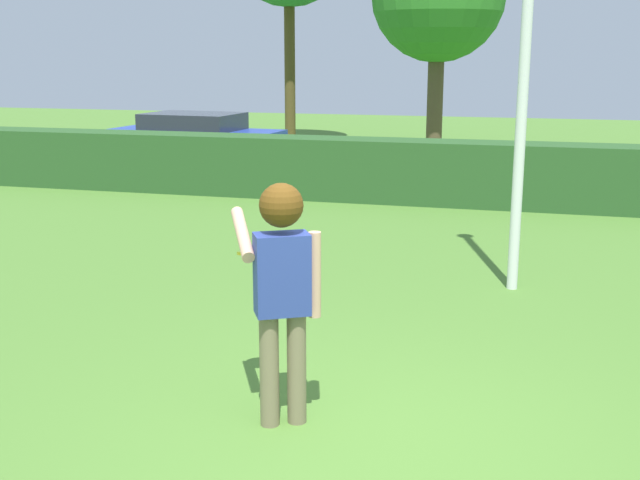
% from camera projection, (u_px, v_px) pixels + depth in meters
% --- Properties ---
extents(ground_plane, '(60.00, 60.00, 0.00)m').
position_uv_depth(ground_plane, '(348.00, 447.00, 5.49)').
color(ground_plane, '#4E7C2E').
extents(person, '(0.78, 0.61, 1.77)m').
position_uv_depth(person, '(282.00, 277.00, 5.61)').
color(person, '#796C4F').
rests_on(person, ground).
extents(frisbee, '(0.26, 0.26, 0.08)m').
position_uv_depth(frisbee, '(254.00, 254.00, 6.21)').
color(frisbee, yellow).
extents(hedge_row, '(25.60, 0.90, 1.12)m').
position_uv_depth(hedge_row, '(472.00, 174.00, 14.15)').
color(hedge_row, '#295224').
rests_on(hedge_row, ground).
extents(parked_car_blue, '(4.32, 2.07, 1.25)m').
position_uv_depth(parked_car_blue, '(194.00, 137.00, 19.21)').
color(parked_car_blue, '#263FA5').
rests_on(parked_car_blue, ground).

